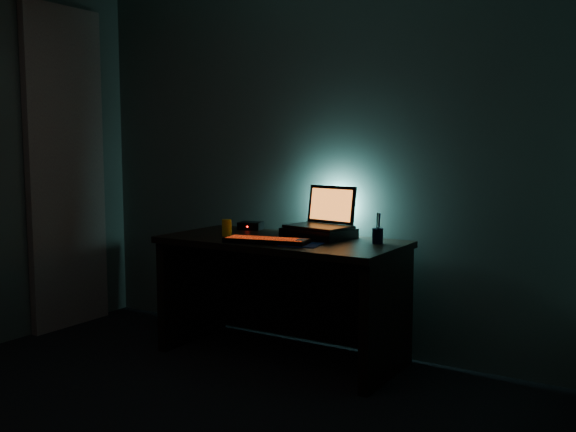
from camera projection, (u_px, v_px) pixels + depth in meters
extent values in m
cube|color=#4D5952|center=(312.00, 156.00, 4.21)|extent=(3.50, 0.00, 2.50)
cube|color=#4D5952|center=(526.00, 175.00, 1.61)|extent=(0.00, 4.00, 2.50)
cube|color=black|center=(281.00, 242.00, 3.95)|extent=(1.50, 0.70, 0.04)
cube|color=black|center=(193.00, 288.00, 4.36)|extent=(0.06, 0.64, 0.71)
cube|color=black|center=(387.00, 317.00, 3.62)|extent=(0.06, 0.64, 0.71)
cube|color=black|center=(308.00, 291.00, 4.27)|extent=(1.38, 0.02, 0.65)
cube|color=#B2A58E|center=(66.00, 169.00, 4.62)|extent=(0.06, 0.65, 2.30)
cube|color=black|center=(319.00, 233.00, 3.99)|extent=(0.44, 0.36, 0.06)
cube|color=black|center=(319.00, 227.00, 3.99)|extent=(0.42, 0.32, 0.02)
cube|color=black|center=(332.00, 205.00, 4.07)|extent=(0.36, 0.11, 0.24)
cube|color=orange|center=(331.00, 205.00, 4.06)|extent=(0.32, 0.08, 0.20)
cube|color=black|center=(266.00, 241.00, 3.77)|extent=(0.52, 0.26, 0.03)
cube|color=red|center=(266.00, 238.00, 3.77)|extent=(0.50, 0.23, 0.00)
cube|color=navy|center=(302.00, 244.00, 3.71)|extent=(0.25, 0.24, 0.00)
cube|color=gray|center=(302.00, 242.00, 3.70)|extent=(0.07, 0.10, 0.03)
cylinder|color=black|center=(378.00, 236.00, 3.75)|extent=(0.08, 0.08, 0.09)
cylinder|color=#F4AA0C|center=(227.00, 228.00, 4.06)|extent=(0.08, 0.08, 0.11)
cube|color=black|center=(251.00, 226.00, 4.39)|extent=(0.18, 0.16, 0.05)
sphere|color=#FF0C07|center=(247.00, 227.00, 4.33)|extent=(0.01, 0.01, 0.01)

